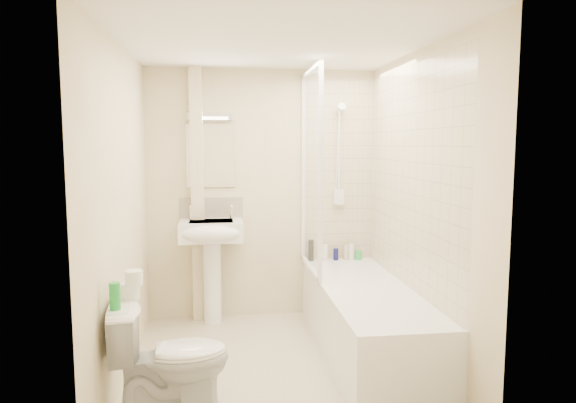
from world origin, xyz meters
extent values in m
plane|color=beige|center=(0.00, 0.00, 0.00)|extent=(2.50, 2.50, 0.00)
cube|color=beige|center=(0.00, 1.25, 1.20)|extent=(2.20, 0.02, 2.40)
cube|color=beige|center=(-1.10, 0.00, 1.20)|extent=(0.02, 2.50, 2.40)
cube|color=beige|center=(1.10, 0.00, 1.20)|extent=(0.02, 2.50, 2.40)
cube|color=white|center=(0.00, 0.00, 2.40)|extent=(2.20, 2.50, 0.02)
cube|color=beige|center=(0.75, 1.24, 1.42)|extent=(0.70, 0.01, 1.75)
cube|color=beige|center=(1.09, 0.20, 1.42)|extent=(0.01, 2.10, 1.75)
cube|color=beige|center=(-0.62, 1.19, 1.20)|extent=(0.12, 0.12, 2.40)
cube|color=beige|center=(-0.49, 1.24, 1.03)|extent=(0.60, 0.02, 0.30)
cube|color=white|center=(-0.49, 1.24, 1.58)|extent=(0.46, 0.01, 0.60)
cube|color=silver|center=(-0.49, 1.22, 1.95)|extent=(0.42, 0.07, 0.07)
cube|color=white|center=(0.75, 0.20, 0.28)|extent=(0.70, 2.10, 0.55)
cube|color=white|center=(0.75, 0.20, 0.49)|extent=(0.56, 1.96, 0.05)
cube|color=white|center=(0.40, 0.80, 1.45)|extent=(0.01, 0.90, 1.80)
cube|color=white|center=(0.40, 1.23, 1.45)|extent=(0.04, 0.04, 1.80)
cube|color=white|center=(0.40, 0.35, 1.45)|extent=(0.04, 0.04, 1.80)
cube|color=white|center=(0.40, 0.80, 2.33)|extent=(0.04, 0.90, 0.04)
cube|color=white|center=(0.40, 0.80, 0.57)|extent=(0.04, 0.90, 0.03)
cylinder|color=white|center=(0.75, 1.22, 1.55)|extent=(0.02, 0.02, 0.90)
cylinder|color=white|center=(0.75, 1.22, 1.10)|extent=(0.05, 0.05, 0.02)
cylinder|color=white|center=(0.75, 1.22, 2.00)|extent=(0.05, 0.05, 0.02)
cylinder|color=white|center=(0.75, 1.15, 2.03)|extent=(0.08, 0.11, 0.11)
cube|color=white|center=(0.75, 1.21, 1.17)|extent=(0.10, 0.05, 0.14)
cylinder|color=white|center=(0.73, 1.19, 1.60)|extent=(0.01, 0.13, 0.84)
cylinder|color=white|center=(-0.49, 1.08, 0.39)|extent=(0.17, 0.17, 0.78)
cube|color=white|center=(-0.49, 1.05, 0.89)|extent=(0.58, 0.45, 0.18)
ellipsoid|color=white|center=(-0.49, 0.88, 0.89)|extent=(0.58, 0.25, 0.18)
cube|color=silver|center=(-0.49, 1.05, 0.96)|extent=(0.40, 0.29, 0.04)
cylinder|color=white|center=(-0.68, 1.16, 1.04)|extent=(0.03, 0.03, 0.10)
cylinder|color=white|center=(-0.30, 1.16, 1.04)|extent=(0.03, 0.03, 0.10)
sphere|color=white|center=(-0.68, 1.16, 1.10)|extent=(0.04, 0.04, 0.04)
sphere|color=white|center=(-0.30, 1.16, 1.10)|extent=(0.04, 0.04, 0.04)
cylinder|color=black|center=(0.47, 1.16, 0.65)|extent=(0.05, 0.05, 0.21)
cylinder|color=white|center=(0.61, 1.16, 0.63)|extent=(0.06, 0.06, 0.15)
cylinder|color=#12124F|center=(0.72, 1.16, 0.61)|extent=(0.05, 0.05, 0.12)
cylinder|color=beige|center=(0.82, 1.16, 0.63)|extent=(0.05, 0.05, 0.15)
cylinder|color=white|center=(0.87, 1.16, 0.63)|extent=(0.06, 0.06, 0.16)
cylinder|color=green|center=(0.95, 1.16, 0.59)|extent=(0.06, 0.06, 0.09)
imported|color=white|center=(-0.72, -0.58, 0.36)|extent=(0.56, 0.80, 0.73)
cylinder|color=white|center=(-0.97, -0.48, 0.77)|extent=(0.12, 0.12, 0.09)
cylinder|color=white|center=(-0.94, -0.50, 0.87)|extent=(0.11, 0.11, 0.09)
cylinder|color=green|center=(-1.02, -0.70, 0.81)|extent=(0.06, 0.06, 0.16)
camera|label=1|loc=(-0.38, -3.71, 1.69)|focal=32.00mm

